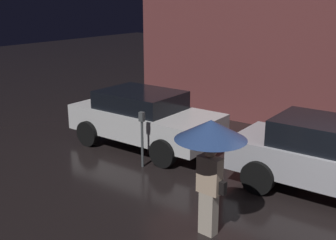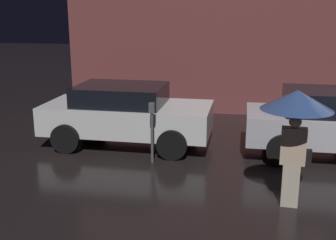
% 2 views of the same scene
% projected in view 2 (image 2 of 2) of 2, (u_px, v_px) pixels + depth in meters
% --- Properties ---
extents(parked_car_white, '(4.11, 2.03, 1.50)m').
position_uv_depth(parked_car_white, '(126.00, 113.00, 10.42)').
color(parked_car_white, silver).
rests_on(parked_car_white, ground).
extents(pedestrian_with_umbrella, '(1.18, 1.18, 2.03)m').
position_uv_depth(pedestrian_with_umbrella, '(296.00, 111.00, 6.88)').
color(pedestrian_with_umbrella, beige).
rests_on(pedestrian_with_umbrella, ground).
extents(parking_meter, '(0.12, 0.10, 1.36)m').
position_uv_depth(parking_meter, '(152.00, 126.00, 9.11)').
color(parking_meter, '#4C5154').
rests_on(parking_meter, ground).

